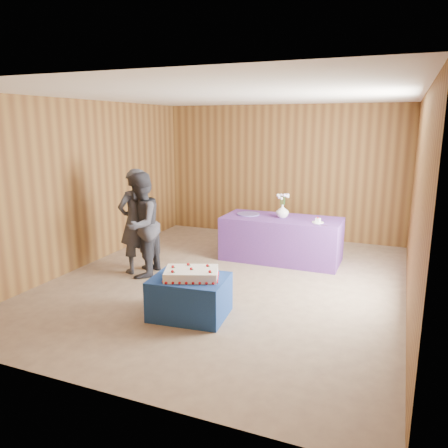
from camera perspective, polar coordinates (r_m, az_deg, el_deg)
The scene contains 13 objects.
ground at distance 6.63m, azimuth 0.44°, elevation -7.50°, with size 6.00×6.00×0.00m, color gray.
room_shell at distance 6.24m, azimuth 0.47°, elevation 8.21°, with size 5.04×6.04×2.72m.
cake_table at distance 5.44m, azimuth -4.50°, elevation -9.44°, with size 0.90×0.70×0.50m, color navy.
serving_table at distance 7.61m, azimuth 7.50°, elevation -1.95°, with size 2.00×0.90×0.75m, color #68338C.
sheet_cake at distance 5.30m, azimuth -4.28°, elevation -6.50°, with size 0.77×0.65×0.15m.
vase at distance 7.52m, azimuth 7.63°, elevation 1.68°, with size 0.22×0.22×0.23m, color white.
flower_spray at distance 7.47m, azimuth 7.69°, elevation 3.62°, with size 0.22×0.22×0.17m.
platter at distance 7.72m, azimuth 3.20°, elevation 1.30°, with size 0.40×0.40×0.02m, color #5E4F9E.
plate at distance 7.25m, azimuth 12.15°, elevation 0.21°, with size 0.19×0.19×0.01m, color white.
cake_slice at distance 7.24m, azimuth 12.16°, elevation 0.52°, with size 0.09×0.08×0.09m.
knife at distance 7.08m, azimuth 12.45°, elevation -0.13°, with size 0.26×0.02×0.00m, color #B4B5B9.
guest_left at distance 6.98m, azimuth -11.47°, elevation 0.34°, with size 0.60×0.40×1.65m, color #33343C.
guest_right at distance 6.80m, azimuth -10.87°, elevation -0.12°, with size 0.78×0.61×1.61m, color #34343E.
Camera 1 is at (2.31, -5.77, 2.32)m, focal length 35.00 mm.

